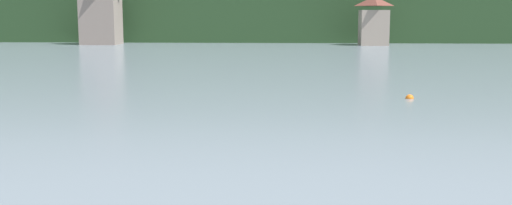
# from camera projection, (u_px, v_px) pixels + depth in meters

# --- Properties ---
(wooded_hillside) EXTENTS (352.00, 52.50, 32.65)m
(wooded_hillside) POSITION_uv_depth(u_px,v_px,m) (369.00, 4.00, 121.06)
(wooded_hillside) COLOR #264223
(wooded_hillside) RESTS_ON ground_plane
(shore_building_west) EXTENTS (5.64, 4.93, 9.60)m
(shore_building_west) POSITION_uv_depth(u_px,v_px,m) (101.00, 13.00, 88.67)
(shore_building_west) COLOR gray
(shore_building_west) RESTS_ON ground_plane
(shore_building_westcentral) EXTENTS (4.19, 4.66, 7.11)m
(shore_building_westcentral) POSITION_uv_depth(u_px,v_px,m) (374.00, 22.00, 86.45)
(shore_building_westcentral) COLOR gray
(shore_building_westcentral) RESTS_ON ground_plane
(mooring_buoy_near) EXTENTS (0.44, 0.44, 0.44)m
(mooring_buoy_near) POSITION_uv_depth(u_px,v_px,m) (410.00, 98.00, 31.79)
(mooring_buoy_near) COLOR orange
(mooring_buoy_near) RESTS_ON ground_plane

